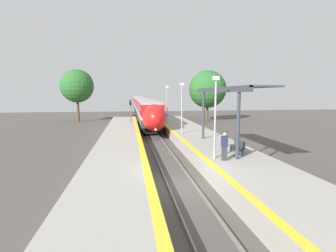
# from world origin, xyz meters

# --- Properties ---
(ground_plane) EXTENTS (120.00, 120.00, 0.00)m
(ground_plane) POSITION_xyz_m (0.00, 0.00, 0.00)
(ground_plane) COLOR #4C4742
(rail_left) EXTENTS (0.08, 90.00, 0.15)m
(rail_left) POSITION_xyz_m (-0.72, 0.00, 0.07)
(rail_left) COLOR slate
(rail_left) RESTS_ON ground_plane
(rail_right) EXTENTS (0.08, 90.00, 0.15)m
(rail_right) POSITION_xyz_m (0.72, 0.00, 0.07)
(rail_right) COLOR slate
(rail_right) RESTS_ON ground_plane
(train) EXTENTS (2.74, 79.50, 3.93)m
(train) POSITION_xyz_m (0.00, 52.52, 2.25)
(train) COLOR black
(train) RESTS_ON ground_plane
(platform_right) EXTENTS (4.41, 64.00, 1.01)m
(platform_right) POSITION_xyz_m (3.82, 0.00, 0.50)
(platform_right) COLOR #9E998E
(platform_right) RESTS_ON ground_plane
(platform_left) EXTENTS (3.70, 64.00, 1.01)m
(platform_left) POSITION_xyz_m (-3.46, 0.00, 0.50)
(platform_left) COLOR #9E998E
(platform_left) RESTS_ON ground_plane
(platform_bench) EXTENTS (0.44, 1.64, 0.89)m
(platform_bench) POSITION_xyz_m (4.32, 2.77, 1.47)
(platform_bench) COLOR #2D333D
(platform_bench) RESTS_ON platform_right
(person_waiting) EXTENTS (0.36, 0.22, 1.66)m
(person_waiting) POSITION_xyz_m (2.81, 1.22, 1.85)
(person_waiting) COLOR #333338
(person_waiting) RESTS_ON platform_right
(railway_signal) EXTENTS (0.28, 0.28, 4.03)m
(railway_signal) POSITION_xyz_m (-2.47, 22.80, 2.49)
(railway_signal) COLOR #59595E
(railway_signal) RESTS_ON ground_plane
(lamppost_near) EXTENTS (0.36, 0.20, 4.92)m
(lamppost_near) POSITION_xyz_m (2.41, 1.80, 3.84)
(lamppost_near) COLOR #9E9EA3
(lamppost_near) RESTS_ON platform_right
(lamppost_mid) EXTENTS (0.36, 0.20, 4.92)m
(lamppost_mid) POSITION_xyz_m (2.41, 11.80, 3.84)
(lamppost_mid) COLOR #9E9EA3
(lamppost_mid) RESTS_ON platform_right
(lamppost_far) EXTENTS (0.36, 0.20, 4.92)m
(lamppost_far) POSITION_xyz_m (2.41, 21.80, 3.84)
(lamppost_far) COLOR #9E9EA3
(lamppost_far) RESTS_ON platform_right
(station_canopy) EXTENTS (2.02, 10.29, 4.35)m
(station_canopy) POSITION_xyz_m (4.24, 5.03, 5.03)
(station_canopy) COLOR #333842
(station_canopy) RESTS_ON platform_right
(background_tree_left) EXTENTS (5.72, 5.72, 9.06)m
(background_tree_left) POSITION_xyz_m (-11.51, 34.49, 6.18)
(background_tree_left) COLOR brown
(background_tree_left) RESTS_ON ground_plane
(background_tree_right) EXTENTS (6.69, 6.69, 9.02)m
(background_tree_right) POSITION_xyz_m (11.32, 32.61, 5.67)
(background_tree_right) COLOR brown
(background_tree_right) RESTS_ON ground_plane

